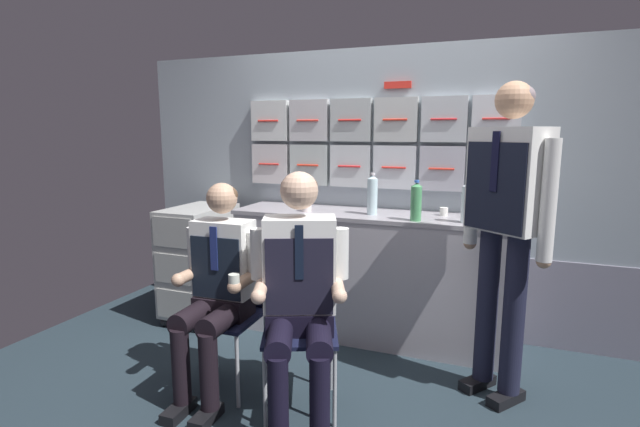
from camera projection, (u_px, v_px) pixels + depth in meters
ground at (320, 416)px, 2.60m from camera, size 4.80×4.80×0.04m
galley_bulkhead at (383, 190)px, 3.67m from camera, size 4.20×0.14×2.15m
galley_counter at (367, 275)px, 3.53m from camera, size 2.00×0.53×0.94m
service_trolley at (199, 259)px, 3.87m from camera, size 0.40×0.65×0.92m
folding_chair_left at (232, 298)px, 2.87m from camera, size 0.42×0.42×0.85m
crew_member_left at (217, 282)px, 2.70m from camera, size 0.48×0.59×1.24m
folding_chair_center at (300, 311)px, 2.66m from camera, size 0.52×0.52×0.85m
crew_member_center at (300, 284)px, 2.46m from camera, size 0.58×0.72×1.32m
crew_member_standing at (506, 212)px, 2.60m from camera, size 0.47×0.42×1.79m
water_bottle_short at (467, 203)px, 3.06m from camera, size 0.08×0.08×0.28m
water_bottle_blue_cap at (416, 202)px, 3.13m from camera, size 0.07×0.07×0.27m
water_bottle_clear at (372, 195)px, 3.36m from camera, size 0.07×0.07×0.30m
coffee_cup_white at (444, 211)px, 3.34m from camera, size 0.06×0.06×0.06m
coffee_cup_spare at (307, 206)px, 3.51m from camera, size 0.07×0.07×0.08m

